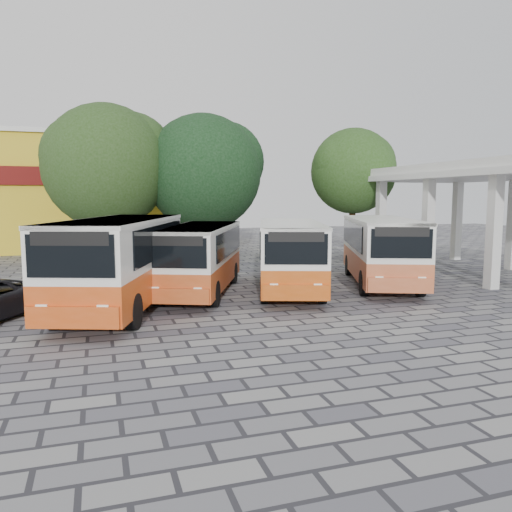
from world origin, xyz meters
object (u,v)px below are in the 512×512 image
object	(u,v)px
bus_far_left	(121,257)
bus_centre_right	(290,251)
bus_centre_left	(200,254)
bus_far_right	(381,247)

from	to	relation	value
bus_far_left	bus_centre_right	xyz separation A→B (m)	(6.71, 1.34, -0.16)
bus_centre_right	bus_centre_left	bearing A→B (deg)	-169.41
bus_centre_left	bus_centre_right	xyz separation A→B (m)	(3.62, -0.51, 0.06)
bus_centre_right	bus_far_right	size ratio (longest dim) A/B	0.97
bus_far_right	bus_far_left	bearing A→B (deg)	-150.76
bus_centre_right	bus_far_left	bearing A→B (deg)	-150.15
bus_far_left	bus_centre_left	world-z (taller)	bus_far_left
bus_centre_left	bus_centre_right	size ratio (longest dim) A/B	0.97
bus_centre_left	bus_far_right	bearing A→B (deg)	19.86
bus_far_left	bus_centre_right	world-z (taller)	bus_far_left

